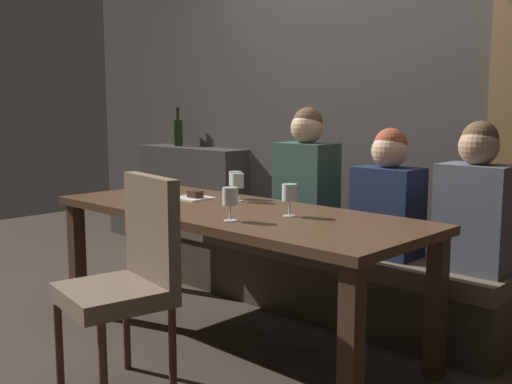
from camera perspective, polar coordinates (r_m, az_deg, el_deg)
name	(u,v)px	position (r m, az deg, el deg)	size (l,w,h in m)	color
ground	(233,340)	(3.50, -2.18, -13.63)	(9.00, 9.00, 0.00)	#382D26
back_wall_tiled	(363,74)	(4.19, 9.96, 10.79)	(6.00, 0.12, 3.00)	#423D38
back_counter	(193,204)	(5.16, -5.92, -1.08)	(1.10, 0.28, 0.95)	#38342F
dining_table	(232,225)	(3.31, -2.25, -3.09)	(2.20, 0.84, 0.74)	#412B1C
banquette_bench	(312,275)	(3.92, 5.23, -7.73)	(2.50, 0.44, 0.45)	#40352A
chair_near_side	(130,270)	(2.82, -11.69, -7.17)	(0.51, 0.51, 0.98)	#4C3321
diner_redhead	(306,178)	(3.80, 4.73, 1.28)	(0.36, 0.24, 0.83)	#2D473D
diner_bearded	(388,196)	(3.50, 12.26, -0.39)	(0.36, 0.24, 0.72)	#192342
diner_far_end	(476,201)	(3.29, 19.88, -0.80)	(0.36, 0.24, 0.77)	#4C515B
wine_bottle_dark_red	(178,132)	(5.28, -7.31, 5.60)	(0.08, 0.08, 0.33)	black
wine_glass_end_left	(289,193)	(3.06, 3.15, -0.13)	(0.08, 0.08, 0.16)	silver
wine_glass_near_right	(230,197)	(2.94, -2.43, -0.48)	(0.08, 0.08, 0.16)	silver
wine_glass_center_back	(237,181)	(3.54, -1.74, 0.99)	(0.08, 0.08, 0.16)	silver
wine_glass_center_front	(235,179)	(3.65, -1.95, 1.20)	(0.08, 0.08, 0.16)	silver
dessert_plate	(194,197)	(3.66, -5.78, -0.44)	(0.19, 0.19, 0.05)	white
fork_on_table	(182,196)	(3.78, -6.95, -0.35)	(0.02, 0.17, 0.01)	silver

